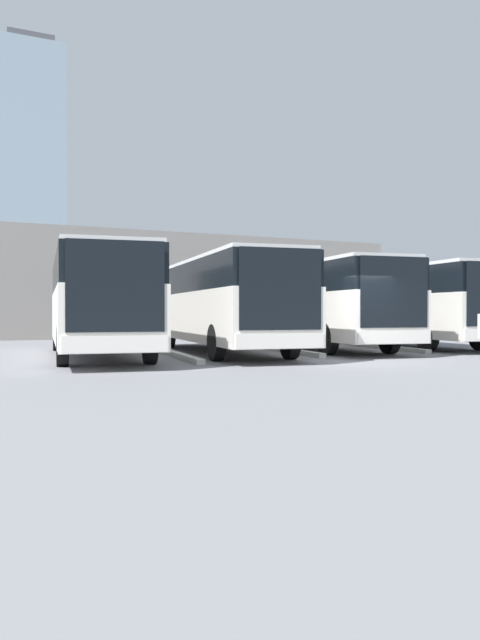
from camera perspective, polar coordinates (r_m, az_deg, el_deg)
ground_plane at (r=18.26m, az=11.28°, el=-3.74°), size 600.00×600.00×0.00m
bus_0 at (r=26.97m, az=14.55°, el=1.50°), size 4.20×11.72×3.21m
curb_divider_0 at (r=24.32m, az=13.25°, el=-2.46°), size 1.02×5.43×0.15m
bus_1 at (r=24.33m, az=6.92°, el=1.61°), size 4.20×11.72×3.21m
curb_divider_1 at (r=21.80m, az=4.54°, el=-2.81°), size 1.02×5.43×0.15m
bus_2 at (r=21.66m, az=-1.71°, el=1.72°), size 4.20×11.72×3.21m
curb_divider_2 at (r=19.32m, az=-5.51°, el=-3.26°), size 1.02×5.43×0.15m
bus_3 at (r=20.44m, az=-12.99°, el=1.77°), size 4.20×11.72×3.21m
station_building at (r=41.56m, az=-10.36°, el=2.87°), size 30.51×16.80×5.95m
office_tower at (r=176.13m, az=-18.73°, el=11.90°), size 16.53×16.53×72.73m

